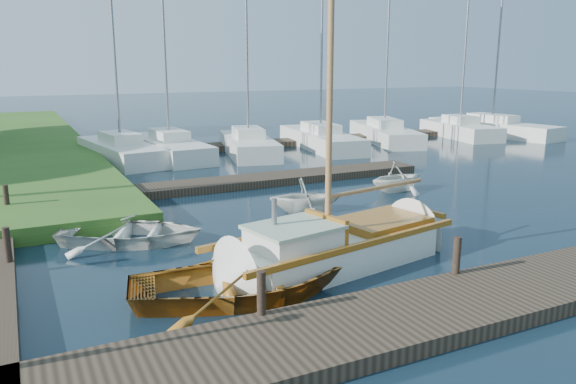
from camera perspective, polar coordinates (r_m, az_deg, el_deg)
name	(u,v)px	position (r m, az deg, el deg)	size (l,w,h in m)	color
ground	(288,234)	(15.74, 0.00, -4.26)	(160.00, 160.00, 0.00)	black
near_dock	(431,311)	(10.98, 14.32, -11.66)	(18.00, 2.20, 0.30)	#2C2219
far_dock	(261,180)	(22.24, -2.81, 1.21)	(14.00, 1.60, 0.30)	#2C2219
pontoon	(319,140)	(34.17, 3.15, 5.29)	(30.00, 1.60, 0.30)	#2C2219
mooring_post_1	(261,293)	(10.04, -2.74, -10.21)	(0.16, 0.16, 0.80)	black
mooring_post_2	(457,255)	(12.42, 16.77, -6.18)	(0.16, 0.16, 0.80)	black
mooring_post_4	(7,245)	(14.05, -26.63, -4.81)	(0.16, 0.16, 0.80)	black
mooring_post_5	(6,198)	(18.90, -26.70, -0.55)	(0.16, 0.16, 0.80)	black
sailboat	(339,250)	(13.40, 5.19, -5.86)	(7.39, 3.29, 9.83)	white
dinghy	(240,276)	(11.47, -4.90, -8.55)	(3.14, 4.39, 0.91)	brown
tender_a	(131,229)	(15.41, -15.69, -3.63)	(2.67, 3.74, 0.77)	white
tender_b	(305,194)	(17.90, 1.79, -0.15)	(1.98, 2.30, 1.21)	white
tender_d	(397,175)	(21.26, 11.03, 1.72)	(2.01, 2.33, 1.23)	white
marina_boat_0	(121,149)	(28.69, -16.62, 4.20)	(3.27, 7.59, 11.62)	white
marina_boat_1	(169,146)	(29.29, -11.97, 4.59)	(2.65, 7.86, 9.94)	white
marina_boat_2	(248,143)	(29.63, -4.05, 4.95)	(3.71, 7.33, 10.86)	white
marina_boat_3	(321,137)	(31.97, 3.33, 5.56)	(3.35, 8.56, 13.16)	white
marina_boat_5	(384,132)	(35.26, 9.75, 6.04)	(4.80, 8.84, 10.47)	white
marina_boat_6	(460,128)	(38.28, 17.06, 6.19)	(3.52, 7.05, 9.31)	white
marina_boat_7	(492,127)	(40.02, 20.02, 6.25)	(3.41, 9.34, 11.60)	white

